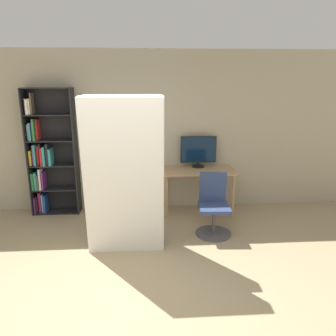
# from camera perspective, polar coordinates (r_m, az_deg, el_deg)

# --- Properties ---
(ground_plane) EXTENTS (16.00, 16.00, 0.00)m
(ground_plane) POSITION_cam_1_polar(r_m,az_deg,el_deg) (3.49, -8.10, -24.06)
(ground_plane) COLOR #9E8966
(wall_back) EXTENTS (8.00, 0.06, 2.70)m
(wall_back) POSITION_cam_1_polar(r_m,az_deg,el_deg) (5.65, -6.55, 6.25)
(wall_back) COLOR tan
(wall_back) RESTS_ON ground
(desk) EXTENTS (1.22, 0.62, 0.75)m
(desk) POSITION_cam_1_polar(r_m,az_deg,el_deg) (5.53, 5.26, -1.35)
(desk) COLOR tan
(desk) RESTS_ON ground
(monitor) EXTENTS (0.61, 0.21, 0.53)m
(monitor) POSITION_cam_1_polar(r_m,az_deg,el_deg) (5.62, 5.31, 3.01)
(monitor) COLOR black
(monitor) RESTS_ON desk
(office_chair) EXTENTS (0.52, 0.52, 0.90)m
(office_chair) POSITION_cam_1_polar(r_m,az_deg,el_deg) (4.88, 7.93, -7.31)
(office_chair) COLOR #4C4C51
(office_chair) RESTS_ON ground
(bookshelf) EXTENTS (0.77, 0.31, 2.09)m
(bookshelf) POSITION_cam_1_polar(r_m,az_deg,el_deg) (5.79, -20.21, 2.15)
(bookshelf) COLOR black
(bookshelf) RESTS_ON ground
(mattress_near) EXTENTS (0.99, 0.34, 2.03)m
(mattress_near) POSITION_cam_1_polar(r_m,az_deg,el_deg) (4.11, -7.59, -1.84)
(mattress_near) COLOR silver
(mattress_near) RESTS_ON ground
(mattress_far) EXTENTS (0.99, 0.27, 2.03)m
(mattress_far) POSITION_cam_1_polar(r_m,az_deg,el_deg) (4.40, -7.35, -0.72)
(mattress_far) COLOR silver
(mattress_far) RESTS_ON ground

